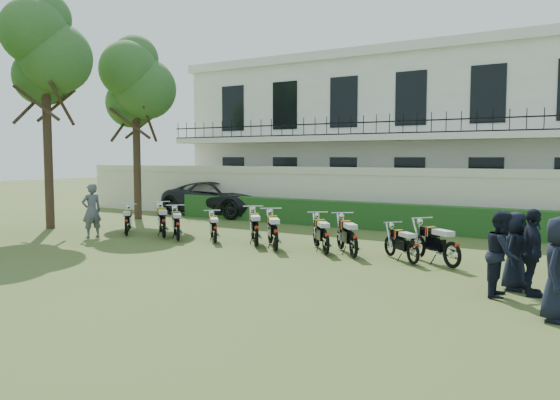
{
  "coord_description": "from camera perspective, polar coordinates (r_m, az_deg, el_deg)",
  "views": [
    {
      "loc": [
        8.71,
        -11.97,
        2.72
      ],
      "look_at": [
        0.53,
        1.36,
        1.48
      ],
      "focal_mm": 35.0,
      "sensor_mm": 36.0,
      "label": 1
    }
  ],
  "objects": [
    {
      "name": "motorcycle_4",
      "position": [
        16.35,
        -2.5,
        -3.19
      ],
      "size": [
        1.36,
        1.69,
        1.13
      ],
      "rotation": [
        0.0,
        0.0,
        0.67
      ],
      "color": "black",
      "rests_on": "ground"
    },
    {
      "name": "perimeter_wall",
      "position": [
        21.84,
        7.96,
        0.43
      ],
      "size": [
        30.0,
        0.35,
        2.3
      ],
      "color": "beige",
      "rests_on": "ground"
    },
    {
      "name": "ground",
      "position": [
        15.05,
        -4.45,
        -5.88
      ],
      "size": [
        100.0,
        100.0,
        0.0
      ],
      "primitive_type": "plane",
      "color": "#445120",
      "rests_on": "ground"
    },
    {
      "name": "inspector",
      "position": [
        19.34,
        -19.08,
        -1.06
      ],
      "size": [
        0.6,
        0.76,
        1.83
      ],
      "primitive_type": "imported",
      "rotation": [
        0.0,
        0.0,
        -1.84
      ],
      "color": "#5D5D62",
      "rests_on": "ground"
    },
    {
      "name": "motorcycle_7",
      "position": [
        14.65,
        7.71,
        -4.17
      ],
      "size": [
        1.36,
        1.63,
        1.11
      ],
      "rotation": [
        0.0,
        0.0,
        0.69
      ],
      "color": "black",
      "rests_on": "ground"
    },
    {
      "name": "building",
      "position": [
        27.37,
        13.05,
        6.5
      ],
      "size": [
        20.4,
        9.6,
        7.4
      ],
      "color": "white",
      "rests_on": "ground"
    },
    {
      "name": "tree_west_near",
      "position": [
        24.7,
        -14.82,
        11.76
      ],
      "size": [
        3.4,
        3.2,
        7.9
      ],
      "color": "#473323",
      "rests_on": "ground"
    },
    {
      "name": "officer_2",
      "position": [
        11.75,
        24.85,
        -5.0
      ],
      "size": [
        0.63,
        1.07,
        1.71
      ],
      "primitive_type": "imported",
      "rotation": [
        0.0,
        0.0,
        1.79
      ],
      "color": "black",
      "rests_on": "ground"
    },
    {
      "name": "motorcycle_6",
      "position": [
        15.1,
        4.83,
        -3.94
      ],
      "size": [
        1.31,
        1.6,
        1.08
      ],
      "rotation": [
        0.0,
        0.0,
        0.68
      ],
      "color": "black",
      "rests_on": "ground"
    },
    {
      "name": "officer_3",
      "position": [
        12.16,
        23.36,
        -4.9
      ],
      "size": [
        0.62,
        0.85,
        1.61
      ],
      "primitive_type": "imported",
      "rotation": [
        0.0,
        0.0,
        1.42
      ],
      "color": "black",
      "rests_on": "ground"
    },
    {
      "name": "motorcycle_3",
      "position": [
        17.12,
        -6.8,
        -3.15
      ],
      "size": [
        1.26,
        1.33,
        0.95
      ],
      "rotation": [
        0.0,
        0.0,
        0.76
      ],
      "color": "black",
      "rests_on": "ground"
    },
    {
      "name": "suv",
      "position": [
        25.53,
        -6.27,
        0.17
      ],
      "size": [
        5.8,
        2.94,
        1.57
      ],
      "primitive_type": "imported",
      "rotation": [
        0.0,
        0.0,
        1.51
      ],
      "color": "black",
      "rests_on": "ground"
    },
    {
      "name": "hedge",
      "position": [
        20.78,
        9.58,
        -1.65
      ],
      "size": [
        18.0,
        0.6,
        1.0
      ],
      "primitive_type": "cube",
      "color": "#1C3F16",
      "rests_on": "ground"
    },
    {
      "name": "motorcycle_0",
      "position": [
        19.32,
        -15.75,
        -2.33
      ],
      "size": [
        1.33,
        1.41,
        1.01
      ],
      "rotation": [
        0.0,
        0.0,
        0.75
      ],
      "color": "black",
      "rests_on": "ground"
    },
    {
      "name": "motorcycle_5",
      "position": [
        15.5,
        -0.47,
        -3.6
      ],
      "size": [
        1.38,
        1.7,
        1.14
      ],
      "rotation": [
        0.0,
        0.0,
        0.67
      ],
      "color": "black",
      "rests_on": "ground"
    },
    {
      "name": "tree_west_mid",
      "position": [
        22.67,
        -23.33,
        14.21
      ],
      "size": [
        3.4,
        3.2,
        8.82
      ],
      "color": "#473323",
      "rests_on": "ground"
    },
    {
      "name": "motorcycle_1",
      "position": [
        18.47,
        -12.06,
        -2.39
      ],
      "size": [
        1.61,
        1.47,
        1.13
      ],
      "rotation": [
        0.0,
        0.0,
        0.83
      ],
      "color": "black",
      "rests_on": "ground"
    },
    {
      "name": "motorcycle_9",
      "position": [
        13.85,
        17.56,
        -4.83
      ],
      "size": [
        1.69,
        1.32,
        1.12
      ],
      "rotation": [
        0.0,
        0.0,
        0.92
      ],
      "color": "black",
      "rests_on": "ground"
    },
    {
      "name": "officer_0",
      "position": [
        10.15,
        27.16,
        -6.45
      ],
      "size": [
        0.74,
        0.96,
        1.75
      ],
      "primitive_type": "imported",
      "rotation": [
        0.0,
        0.0,
        1.33
      ],
      "color": "black",
      "rests_on": "ground"
    },
    {
      "name": "officer_1",
      "position": [
        11.47,
        22.21,
        -5.23
      ],
      "size": [
        0.68,
        0.85,
        1.68
      ],
      "primitive_type": "imported",
      "rotation": [
        0.0,
        0.0,
        1.62
      ],
      "color": "black",
      "rests_on": "ground"
    },
    {
      "name": "motorcycle_8",
      "position": [
        14.11,
        13.75,
        -4.88
      ],
      "size": [
        1.37,
        1.23,
        0.96
      ],
      "rotation": [
        0.0,
        0.0,
        0.85
      ],
      "color": "black",
      "rests_on": "ground"
    },
    {
      "name": "motorcycle_2",
      "position": [
        17.76,
        -10.63,
        -2.74
      ],
      "size": [
        1.48,
        1.43,
        1.07
      ],
      "rotation": [
        0.0,
        0.0,
        0.8
      ],
      "color": "black",
      "rests_on": "ground"
    }
  ]
}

